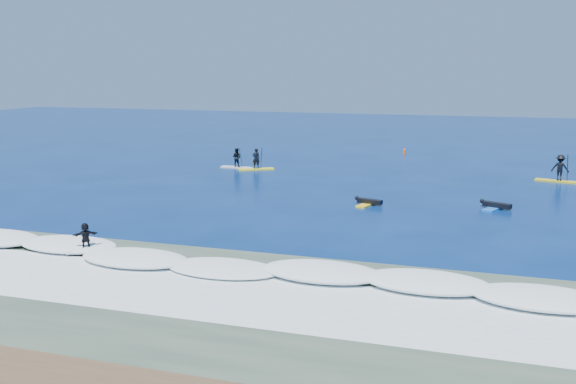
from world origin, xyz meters
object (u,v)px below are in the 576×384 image
(prone_paddler_near, at_px, (368,202))
(sup_paddler_right, at_px, (560,170))
(wave_surfer, at_px, (86,238))
(marker_buoy, at_px, (404,151))
(sup_paddler_center, at_px, (237,159))
(sup_paddler_left, at_px, (256,162))
(prone_paddler_far, at_px, (495,206))

(prone_paddler_near, bearing_deg, sup_paddler_right, -28.77)
(wave_surfer, bearing_deg, sup_paddler_right, 7.94)
(prone_paddler_near, distance_m, marker_buoy, 23.74)
(sup_paddler_right, bearing_deg, marker_buoy, 150.87)
(sup_paddler_center, height_order, wave_surfer, sup_paddler_center)
(sup_paddler_left, xyz_separation_m, prone_paddler_near, (11.10, -10.55, -0.47))
(prone_paddler_far, xyz_separation_m, marker_buoy, (-8.26, 22.54, 0.09))
(sup_paddler_right, bearing_deg, sup_paddler_center, -163.78)
(marker_buoy, bearing_deg, wave_surfer, -103.21)
(prone_paddler_near, height_order, marker_buoy, marker_buoy)
(sup_paddler_left, distance_m, sup_paddler_center, 1.89)
(prone_paddler_near, relative_size, prone_paddler_far, 0.95)
(prone_paddler_near, xyz_separation_m, prone_paddler_far, (7.25, 1.18, 0.01))
(prone_paddler_near, distance_m, prone_paddler_far, 7.34)
(sup_paddler_right, distance_m, marker_buoy, 17.30)
(sup_paddler_left, bearing_deg, sup_paddler_center, 136.81)
(sup_paddler_center, xyz_separation_m, wave_surfer, (3.07, -24.97, 0.03))
(sup_paddler_center, distance_m, wave_surfer, 25.16)
(sup_paddler_center, xyz_separation_m, prone_paddler_far, (20.19, -9.76, -0.53))
(sup_paddler_center, bearing_deg, prone_paddler_near, -36.36)
(sup_paddler_center, xyz_separation_m, marker_buoy, (11.93, 12.78, -0.44))
(wave_surfer, bearing_deg, sup_paddler_left, 50.41)
(prone_paddler_far, bearing_deg, wave_surfer, 154.74)
(prone_paddler_near, bearing_deg, sup_paddler_center, 65.28)
(sup_paddler_left, height_order, sup_paddler_center, sup_paddler_left)
(sup_paddler_center, bearing_deg, prone_paddler_far, -21.95)
(sup_paddler_center, height_order, prone_paddler_far, sup_paddler_center)
(prone_paddler_far, bearing_deg, sup_paddler_left, 86.10)
(prone_paddler_far, distance_m, wave_surfer, 22.91)
(sup_paddler_left, xyz_separation_m, sup_paddler_center, (-1.85, 0.40, 0.08))
(prone_paddler_near, relative_size, marker_buoy, 3.81)
(wave_surfer, xyz_separation_m, marker_buoy, (8.86, 37.75, -0.47))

